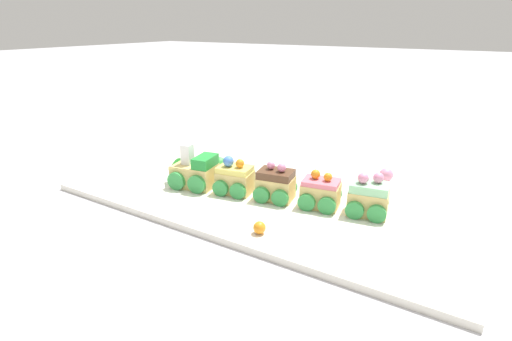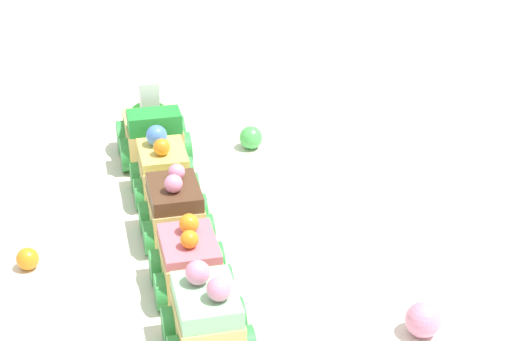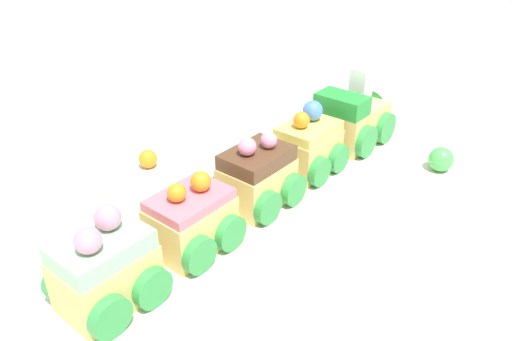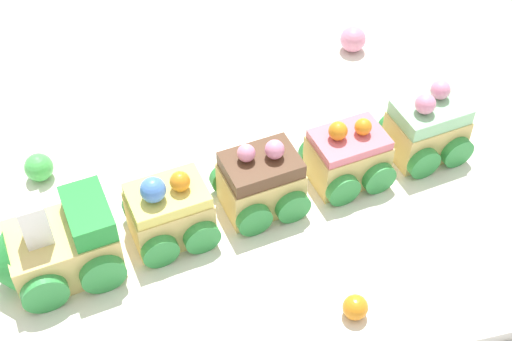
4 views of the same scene
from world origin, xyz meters
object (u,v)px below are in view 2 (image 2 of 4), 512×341
cake_car_chocolate (179,213)px  gumball_green (254,138)px  cake_car_mint (212,322)px  cake_car_lemon (167,172)px  cake_car_strawberry (194,266)px  gumball_pink (428,320)px  cake_train_locomotive (155,132)px  gumball_orange (32,259)px

cake_car_chocolate → gumball_green: size_ratio=2.94×
cake_car_mint → cake_car_lemon: bearing=0.0°
cake_car_strawberry → gumball_pink: bearing=-120.7°
cake_car_mint → gumball_pink: 0.17m
cake_car_strawberry → gumball_green: (0.28, -0.07, -0.01)m
cake_car_chocolate → gumball_green: cake_car_chocolate is taller
cake_car_strawberry → gumball_green: cake_car_strawberry is taller
cake_car_strawberry → cake_car_chocolate: bearing=0.0°
cake_car_chocolate → gumball_pink: cake_car_chocolate is taller
cake_car_strawberry → gumball_pink: cake_car_strawberry is taller
cake_train_locomotive → cake_car_chocolate: size_ratio=1.47×
cake_car_lemon → cake_car_strawberry: cake_car_lemon is taller
cake_car_strawberry → gumball_pink: 0.20m
cake_car_lemon → gumball_green: bearing=-51.1°
cake_car_chocolate → cake_train_locomotive: bearing=0.0°
cake_car_mint → gumball_pink: cake_car_mint is taller
gumball_pink → gumball_green: size_ratio=1.09×
cake_car_lemon → gumball_pink: size_ratio=2.70×
cake_car_mint → cake_car_chocolate: bearing=-0.0°
cake_car_strawberry → cake_car_mint: (-0.08, -0.01, 0.00)m
gumball_pink → gumball_orange: bearing=71.4°
cake_car_chocolate → cake_car_strawberry: cake_car_chocolate is taller
cake_train_locomotive → cake_car_lemon: cake_train_locomotive is taller
gumball_orange → cake_car_strawberry: bearing=-105.8°
cake_car_strawberry → gumball_green: size_ratio=2.94×
cake_car_chocolate → cake_car_mint: (-0.17, -0.03, 0.00)m
cake_car_lemon → gumball_pink: 0.32m
cake_car_mint → cake_train_locomotive: bearing=0.0°
gumball_orange → cake_train_locomotive: bearing=-24.0°
cake_train_locomotive → cake_car_lemon: bearing=179.9°
gumball_pink → gumball_orange: 0.35m
gumball_orange → gumball_green: bearing=-41.8°
cake_car_chocolate → gumball_orange: (-0.04, 0.13, -0.02)m
cake_car_strawberry → gumball_pink: size_ratio=2.70×
cake_train_locomotive → gumball_pink: 0.41m
gumball_pink → gumball_green: bearing=19.1°
cake_car_chocolate → cake_car_strawberry: 0.09m
cake_train_locomotive → cake_car_mint: 0.36m
cake_car_lemon → cake_car_strawberry: bearing=-179.9°
cake_train_locomotive → gumball_green: (0.01, -0.11, -0.01)m
gumball_pink → gumball_green: 0.37m
cake_car_chocolate → gumball_green: (0.19, -0.08, -0.01)m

